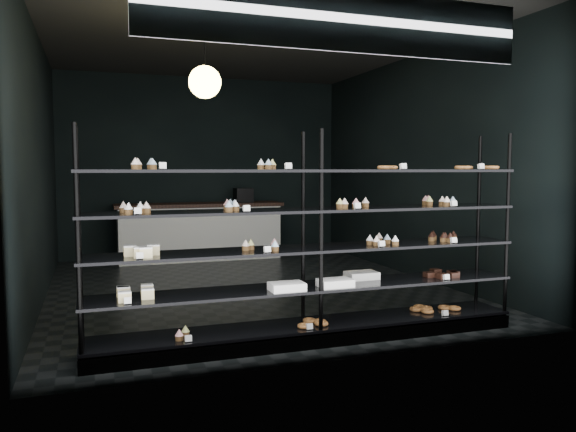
{
  "coord_description": "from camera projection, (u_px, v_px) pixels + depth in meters",
  "views": [
    {
      "loc": [
        -1.92,
        -7.11,
        1.57
      ],
      "look_at": [
        -0.1,
        -1.9,
        1.1
      ],
      "focal_mm": 35.0,
      "sensor_mm": 36.0,
      "label": 1
    }
  ],
  "objects": [
    {
      "name": "pendant_lamp",
      "position": [
        205.0,
        82.0,
        5.71
      ],
      "size": [
        0.33,
        0.33,
        0.9
      ],
      "color": "black",
      "rests_on": "room"
    },
    {
      "name": "service_counter",
      "position": [
        201.0,
        231.0,
        9.71
      ],
      "size": [
        2.85,
        0.65,
        1.23
      ],
      "color": "silver",
      "rests_on": "room"
    },
    {
      "name": "display_shelf",
      "position": [
        308.0,
        273.0,
        5.07
      ],
      "size": [
        4.0,
        0.5,
        1.91
      ],
      "color": "black",
      "rests_on": "room"
    },
    {
      "name": "room",
      "position": [
        248.0,
        166.0,
        7.32
      ],
      "size": [
        5.01,
        6.01,
        3.2
      ],
      "color": "black",
      "rests_on": "ground"
    },
    {
      "name": "signage",
      "position": [
        342.0,
        20.0,
        4.47
      ],
      "size": [
        3.3,
        0.05,
        0.5
      ],
      "color": "#0C153C",
      "rests_on": "room"
    }
  ]
}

